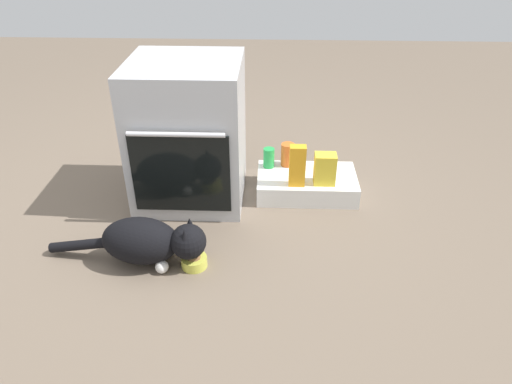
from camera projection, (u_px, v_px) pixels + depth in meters
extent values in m
plane|color=#6B5B4C|center=(178.00, 229.00, 2.52)|extent=(8.00, 8.00, 0.00)
cube|color=#B7BABF|center=(189.00, 132.00, 2.62)|extent=(0.60, 0.59, 0.79)
cube|color=black|center=(181.00, 174.00, 2.42)|extent=(0.51, 0.01, 0.44)
cylinder|color=silver|center=(176.00, 135.00, 2.27)|extent=(0.48, 0.02, 0.02)
cube|color=white|center=(306.00, 184.00, 2.80)|extent=(0.58, 0.35, 0.12)
cylinder|color=#D1D14C|center=(194.00, 262.00, 2.26)|extent=(0.12, 0.12, 0.05)
sphere|color=brown|center=(194.00, 259.00, 2.25)|extent=(0.07, 0.07, 0.07)
ellipsoid|color=black|center=(141.00, 241.00, 2.23)|extent=(0.39, 0.26, 0.22)
sphere|color=black|center=(188.00, 242.00, 2.19)|extent=(0.17, 0.17, 0.17)
cone|color=black|center=(190.00, 225.00, 2.20)|extent=(0.06, 0.06, 0.08)
cone|color=black|center=(185.00, 237.00, 2.12)|extent=(0.06, 0.06, 0.08)
cylinder|color=black|center=(80.00, 245.00, 2.29)|extent=(0.32, 0.08, 0.11)
sphere|color=silver|center=(169.00, 250.00, 2.32)|extent=(0.06, 0.06, 0.06)
sphere|color=silver|center=(162.00, 267.00, 2.22)|extent=(0.06, 0.06, 0.06)
cylinder|color=#D16023|center=(288.00, 155.00, 2.84)|extent=(0.08, 0.08, 0.14)
cube|color=yellow|center=(325.00, 169.00, 2.65)|extent=(0.12, 0.09, 0.18)
cube|color=orange|center=(297.00, 166.00, 2.62)|extent=(0.09, 0.06, 0.24)
cylinder|color=green|center=(269.00, 158.00, 2.83)|extent=(0.07, 0.07, 0.12)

